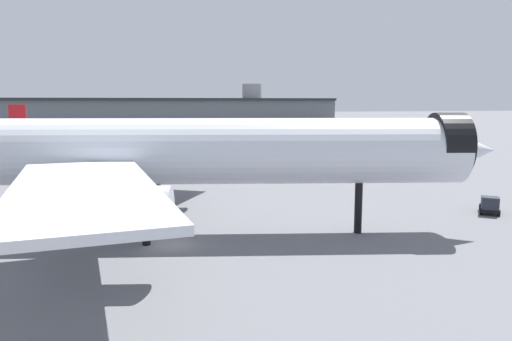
% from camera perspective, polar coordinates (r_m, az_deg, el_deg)
% --- Properties ---
extents(ground, '(900.00, 900.00, 0.00)m').
position_cam_1_polar(ground, '(39.88, -10.06, -8.61)').
color(ground, slate).
extents(airliner_near_gate, '(54.95, 49.45, 16.14)m').
position_cam_1_polar(airliner_near_gate, '(41.33, -9.45, 2.07)').
color(airliner_near_gate, silver).
rests_on(airliner_near_gate, ground).
extents(terminal_building, '(181.67, 50.58, 19.87)m').
position_cam_1_polar(terminal_building, '(236.41, -11.72, 6.86)').
color(terminal_building, slate).
rests_on(terminal_building, ground).
extents(baggage_tug_wing, '(3.24, 3.53, 1.85)m').
position_cam_1_polar(baggage_tug_wing, '(55.12, 25.85, -3.58)').
color(baggage_tug_wing, black).
rests_on(baggage_tug_wing, ground).
extents(baggage_cart_trailing, '(2.83, 2.87, 1.82)m').
position_cam_1_polar(baggage_cart_trailing, '(68.92, -25.51, -1.34)').
color(baggage_cart_trailing, black).
rests_on(baggage_cart_trailing, ground).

